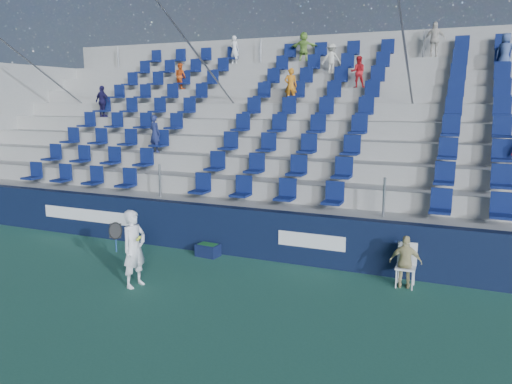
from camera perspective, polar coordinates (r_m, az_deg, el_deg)
ground at (r=9.77m, az=-7.81°, el=-12.54°), size 70.00×70.00×0.00m
sponsor_wall at (r=12.22m, az=-0.20°, el=-4.74°), size 24.00×0.32×1.20m
grandstand at (r=16.67m, az=6.84°, el=4.62°), size 24.00×8.17×6.63m
tennis_player at (r=10.58m, az=-13.76°, el=-6.28°), size 0.69×0.66×1.61m
line_judge_chair at (r=10.86m, az=16.81°, el=-7.61°), size 0.41×0.42×0.90m
line_judge at (r=10.72m, az=16.73°, el=-7.66°), size 0.67×0.32×1.10m
ball_bin at (r=12.45m, az=-5.51°, el=-6.55°), size 0.59×0.41×0.31m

